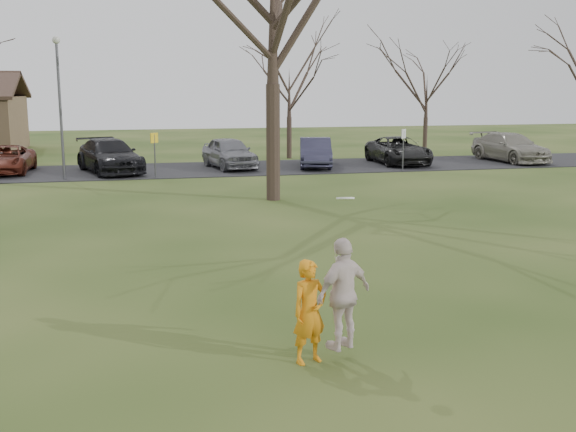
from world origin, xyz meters
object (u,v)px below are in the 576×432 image
at_px(car_5, 315,152).
at_px(catching_play, 344,294).
at_px(player_defender, 310,312).
at_px(car_4, 229,153).
at_px(car_3, 110,156).
at_px(big_tree, 273,3).
at_px(car_2, 6,159).
at_px(lamp_post, 59,90).
at_px(car_6, 398,150).
at_px(car_7, 510,147).

xyz_separation_m(car_5, catching_play, (-6.30, -24.51, 0.26)).
height_order(player_defender, catching_play, catching_play).
distance_m(car_4, car_5, 4.43).
xyz_separation_m(car_3, big_tree, (6.05, -9.62, 6.16)).
bearing_deg(car_2, big_tree, -41.55).
distance_m(car_4, lamp_post, 8.82).
height_order(car_6, lamp_post, lamp_post).
bearing_deg(car_4, player_defender, -106.26).
xyz_separation_m(car_6, lamp_post, (-16.97, -2.47, 3.21)).
height_order(player_defender, car_5, player_defender).
distance_m(player_defender, car_3, 24.76).
bearing_deg(big_tree, car_4, 90.95).
relative_size(car_7, big_tree, 0.38).
bearing_deg(car_2, car_7, 0.60).
distance_m(player_defender, car_2, 26.61).
height_order(car_5, car_6, car_5).
relative_size(player_defender, car_3, 0.29).
bearing_deg(big_tree, player_defender, -99.81).
xyz_separation_m(car_4, catching_play, (-1.89, -24.98, 0.22)).
distance_m(car_3, lamp_post, 4.25).
distance_m(car_2, car_5, 15.15).
xyz_separation_m(car_5, big_tree, (-4.23, -9.58, 6.22)).
xyz_separation_m(player_defender, car_3, (-3.48, 24.51, 0.05)).
bearing_deg(catching_play, car_5, 75.59).
bearing_deg(car_5, car_3, -166.72).
relative_size(catching_play, big_tree, 0.17).
xyz_separation_m(car_2, big_tree, (10.89, -10.39, 6.30)).
bearing_deg(lamp_post, player_defender, -76.39).
bearing_deg(player_defender, car_3, 79.12).
height_order(car_5, lamp_post, lamp_post).
bearing_deg(car_3, car_7, -16.77).
bearing_deg(car_2, catching_play, -68.69).
relative_size(player_defender, big_tree, 0.11).
bearing_deg(car_7, car_6, 172.06).
bearing_deg(car_6, car_4, -178.99).
height_order(car_3, car_5, car_3).
height_order(car_3, car_7, car_3).
distance_m(lamp_post, big_tree, 11.38).
relative_size(lamp_post, big_tree, 0.45).
distance_m(car_3, car_6, 15.03).
distance_m(car_7, big_tree, 19.29).
height_order(player_defender, car_2, player_defender).
distance_m(catching_play, big_tree, 16.21).
height_order(player_defender, car_6, player_defender).
bearing_deg(car_7, car_3, 174.63).
xyz_separation_m(car_2, car_7, (26.38, -0.69, 0.12)).
bearing_deg(car_2, lamp_post, -42.87).
relative_size(car_3, big_tree, 0.39).
bearing_deg(car_5, car_7, 14.06).
distance_m(car_4, catching_play, 25.06).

